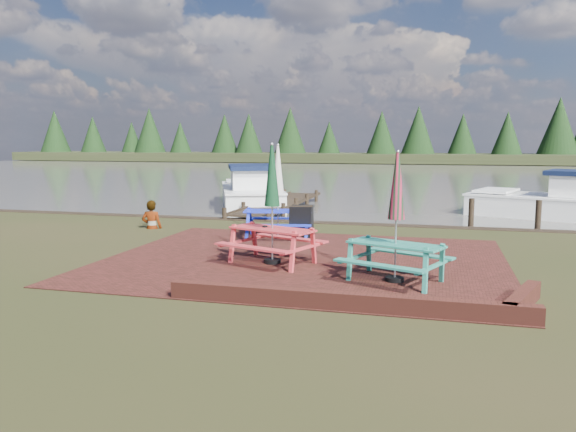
# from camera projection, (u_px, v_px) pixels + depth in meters

# --- Properties ---
(ground) EXTENTS (120.00, 120.00, 0.00)m
(ground) POSITION_uv_depth(u_px,v_px,m) (293.00, 270.00, 11.95)
(ground) COLOR black
(ground) RESTS_ON ground
(paving) EXTENTS (9.00, 7.50, 0.02)m
(paving) POSITION_uv_depth(u_px,v_px,m) (304.00, 260.00, 12.91)
(paving) COLOR #361711
(paving) RESTS_ON ground
(brick_wall) EXTENTS (6.21, 1.79, 0.30)m
(brick_wall) POSITION_uv_depth(u_px,v_px,m) (385.00, 301.00, 9.07)
(brick_wall) COLOR #4C1E16
(brick_wall) RESTS_ON ground
(water) EXTENTS (120.00, 60.00, 0.02)m
(water) POSITION_uv_depth(u_px,v_px,m) (402.00, 174.00, 47.39)
(water) COLOR #403E37
(water) RESTS_ON ground
(far_treeline) EXTENTS (120.00, 10.00, 8.10)m
(far_treeline) POSITION_uv_depth(u_px,v_px,m) (416.00, 137.00, 74.74)
(far_treeline) COLOR black
(far_treeline) RESTS_ON ground
(picnic_table_teal) EXTENTS (2.30, 2.19, 2.53)m
(picnic_table_teal) POSITION_uv_depth(u_px,v_px,m) (396.00, 237.00, 10.79)
(picnic_table_teal) COLOR #28826F
(picnic_table_teal) RESTS_ON ground
(picnic_table_red) EXTENTS (2.38, 2.26, 2.66)m
(picnic_table_red) POSITION_uv_depth(u_px,v_px,m) (272.00, 223.00, 12.42)
(picnic_table_red) COLOR #CA3337
(picnic_table_red) RESTS_ON ground
(picnic_table_blue) EXTENTS (2.20, 2.04, 2.62)m
(picnic_table_blue) POSITION_uv_depth(u_px,v_px,m) (278.00, 206.00, 15.74)
(picnic_table_blue) COLOR #192AC2
(picnic_table_blue) RESTS_ON ground
(chalkboard) EXTENTS (0.64, 0.73, 0.97)m
(chalkboard) POSITION_uv_depth(u_px,v_px,m) (301.00, 223.00, 15.36)
(chalkboard) COLOR black
(chalkboard) RESTS_ON ground
(jetty) EXTENTS (1.76, 9.08, 1.00)m
(jetty) POSITION_uv_depth(u_px,v_px,m) (279.00, 204.00, 23.63)
(jetty) COLOR black
(jetty) RESTS_ON ground
(boat_jetty) EXTENTS (5.00, 7.54, 2.07)m
(boat_jetty) POSITION_uv_depth(u_px,v_px,m) (251.00, 193.00, 25.23)
(boat_jetty) COLOR white
(boat_jetty) RESTS_ON ground
(person) EXTENTS (0.70, 0.51, 1.76)m
(person) POSITION_uv_depth(u_px,v_px,m) (151.00, 201.00, 17.49)
(person) COLOR gray
(person) RESTS_ON ground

